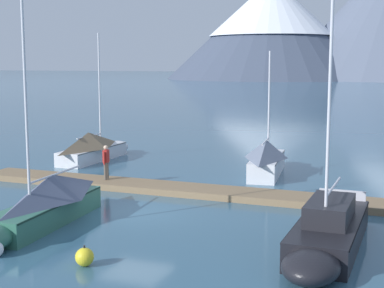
% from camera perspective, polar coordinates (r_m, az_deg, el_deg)
% --- Properties ---
extents(ground_plane, '(700.00, 700.00, 0.00)m').
position_cam_1_polar(ground_plane, '(23.40, -5.53, -6.77)').
color(ground_plane, '#335B75').
extents(mountain_west_summit, '(77.37, 77.37, 36.59)m').
position_cam_1_polar(mountain_west_summit, '(220.33, 7.85, 11.52)').
color(mountain_west_summit, '#424C60').
rests_on(mountain_west_summit, ground).
extents(dock, '(20.76, 2.23, 0.30)m').
position_cam_1_polar(dock, '(26.88, -1.60, -4.47)').
color(dock, '#846B4C').
rests_on(dock, ground).
extents(sailboat_nearest_berth, '(1.87, 6.87, 7.78)m').
position_cam_1_polar(sailboat_nearest_berth, '(35.96, -9.74, -0.26)').
color(sailboat_nearest_berth, silver).
rests_on(sailboat_nearest_berth, ground).
extents(sailboat_second_berth, '(2.14, 7.39, 8.27)m').
position_cam_1_polar(sailboat_second_berth, '(22.02, -14.47, -5.66)').
color(sailboat_second_berth, '#336B56').
rests_on(sailboat_second_berth, ground).
extents(sailboat_mid_dock_port, '(2.21, 6.26, 6.58)m').
position_cam_1_polar(sailboat_mid_dock_port, '(31.13, 7.44, -1.34)').
color(sailboat_mid_dock_port, white).
rests_on(sailboat_mid_dock_port, ground).
extents(sailboat_mid_dock_starboard, '(1.93, 7.55, 8.70)m').
position_cam_1_polar(sailboat_mid_dock_starboard, '(18.95, 13.20, -8.58)').
color(sailboat_mid_dock_starboard, black).
rests_on(sailboat_mid_dock_starboard, ground).
extents(person_on_dock, '(0.28, 0.58, 1.69)m').
position_cam_1_polar(person_on_dock, '(28.42, -8.49, -1.58)').
color(person_on_dock, brown).
rests_on(person_on_dock, dock).
extents(mooring_buoy_inner_mooring, '(0.56, 0.56, 0.64)m').
position_cam_1_polar(mooring_buoy_inner_mooring, '(17.63, -10.57, -10.92)').
color(mooring_buoy_inner_mooring, yellow).
rests_on(mooring_buoy_inner_mooring, ground).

